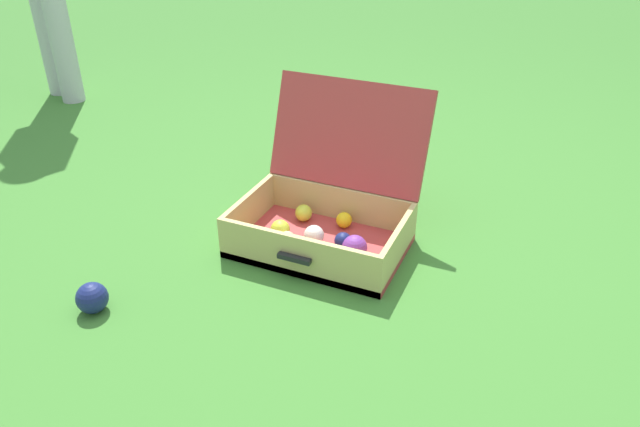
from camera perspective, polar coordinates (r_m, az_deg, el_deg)
The scene contains 3 objects.
ground_plane at distance 2.05m, azimuth 3.21°, elevation -3.09°, with size 16.00×16.00×0.00m, color #3D7A2D.
open_suitcase at distance 2.02m, azimuth 0.71°, elevation 0.21°, with size 0.56×0.53×0.50m.
stray_ball_on_grass at distance 1.86m, azimuth -20.89°, elevation -7.51°, with size 0.09×0.09×0.09m, color navy.
Camera 1 is at (0.59, -1.62, 1.12)m, focal length 33.60 mm.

